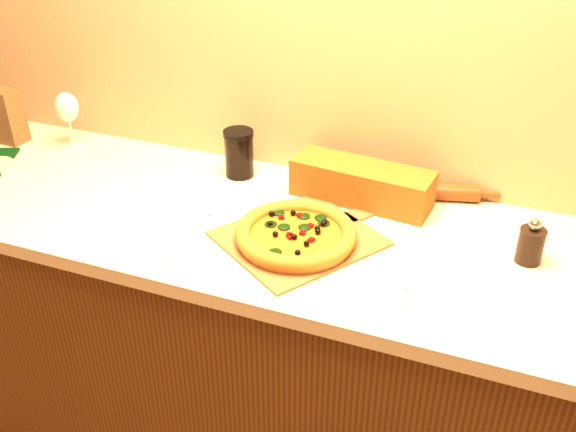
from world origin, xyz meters
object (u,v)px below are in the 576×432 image
(pizza_peel, at_px, (303,236))
(wine_glass, at_px, (67,109))
(pepper_grinder, at_px, (531,244))
(pizza, at_px, (296,234))
(rolling_pin, at_px, (436,192))
(dark_jar, at_px, (239,153))

(pizza_peel, relative_size, wine_glass, 2.76)
(pizza_peel, distance_m, pepper_grinder, 0.55)
(pizza, height_order, rolling_pin, pizza)
(wine_glass, bearing_deg, pizza_peel, -15.47)
(dark_jar, bearing_deg, rolling_pin, 6.28)
(pizza, relative_size, rolling_pin, 0.89)
(rolling_pin, bearing_deg, dark_jar, -173.72)
(pepper_grinder, bearing_deg, pizza_peel, -169.63)
(pizza_peel, height_order, pepper_grinder, pepper_grinder)
(rolling_pin, height_order, wine_glass, wine_glass)
(pepper_grinder, bearing_deg, pizza, -166.55)
(pizza_peel, bearing_deg, dark_jar, 171.96)
(pizza, xyz_separation_m, dark_jar, (-0.29, 0.29, 0.05))
(pizza_peel, relative_size, rolling_pin, 1.49)
(pizza_peel, distance_m, rolling_pin, 0.43)
(wine_glass, distance_m, dark_jar, 0.60)
(pepper_grinder, relative_size, dark_jar, 0.82)
(rolling_pin, bearing_deg, wine_glass, -176.36)
(pepper_grinder, xyz_separation_m, wine_glass, (-1.44, 0.15, 0.08))
(wine_glass, relative_size, dark_jar, 1.29)
(rolling_pin, relative_size, dark_jar, 2.39)
(pizza_peel, height_order, rolling_pin, rolling_pin)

